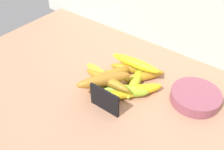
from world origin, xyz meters
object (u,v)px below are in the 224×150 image
at_px(banana_3, 110,75).
at_px(banana_9, 104,80).
at_px(fruit_bowl, 195,97).
at_px(banana_5, 108,88).
at_px(banana_7, 136,81).
at_px(banana_10, 135,63).
at_px(banana_4, 100,74).
at_px(banana_2, 137,69).
at_px(chalkboard_sign, 105,101).
at_px(banana_0, 123,91).
at_px(banana_8, 107,80).
at_px(banana_6, 144,76).
at_px(banana_1, 134,91).

distance_m(banana_3, banana_9, 0.09).
xyz_separation_m(fruit_bowl, banana_5, (-0.25, -0.15, 0.00)).
height_order(banana_7, banana_10, banana_10).
height_order(banana_5, banana_10, banana_10).
relative_size(banana_4, banana_7, 0.85).
height_order(banana_9, banana_10, banana_9).
bearing_deg(banana_2, chalkboard_sign, -83.90).
xyz_separation_m(banana_0, banana_5, (-0.05, -0.02, -0.00)).
distance_m(banana_5, banana_7, 0.11).
bearing_deg(fruit_bowl, banana_4, -163.27).
bearing_deg(banana_3, banana_8, -59.83).
height_order(banana_8, banana_10, banana_8).
height_order(banana_0, banana_10, banana_10).
bearing_deg(banana_10, banana_0, -74.93).
relative_size(banana_4, banana_5, 0.87).
relative_size(banana_6, banana_8, 0.89).
bearing_deg(banana_6, chalkboard_sign, -95.65).
bearing_deg(banana_5, banana_9, -132.52).
xyz_separation_m(banana_0, banana_4, (-0.12, 0.03, -0.00)).
xyz_separation_m(chalkboard_sign, banana_3, (-0.08, 0.13, -0.02)).
bearing_deg(banana_9, banana_10, 80.38).
xyz_separation_m(fruit_bowl, banana_9, (-0.26, -0.16, 0.04)).
bearing_deg(banana_1, chalkboard_sign, -109.19).
distance_m(fruit_bowl, banana_10, 0.24).
xyz_separation_m(banana_3, banana_6, (0.10, 0.07, -0.00)).
height_order(banana_2, banana_7, banana_2).
xyz_separation_m(chalkboard_sign, banana_10, (-0.02, 0.21, 0.01)).
distance_m(chalkboard_sign, fruit_bowl, 0.30).
distance_m(banana_2, banana_10, 0.04).
xyz_separation_m(banana_2, banana_4, (-0.09, -0.10, -0.00)).
xyz_separation_m(banana_3, banana_5, (0.04, -0.06, -0.00)).
xyz_separation_m(banana_5, banana_8, (-0.00, -0.00, 0.04)).
bearing_deg(banana_1, banana_3, 171.48).
height_order(banana_3, banana_6, banana_3).
distance_m(chalkboard_sign, banana_1, 0.12).
height_order(banana_1, banana_10, banana_10).
bearing_deg(fruit_bowl, banana_6, -176.65).
bearing_deg(banana_9, banana_7, 59.11).
relative_size(chalkboard_sign, banana_7, 0.58).
xyz_separation_m(banana_2, banana_8, (-0.02, -0.15, 0.04)).
bearing_deg(fruit_bowl, banana_5, -150.12).
height_order(banana_1, banana_3, same).
distance_m(banana_4, banana_5, 0.09).
bearing_deg(banana_5, banana_2, 83.55).
bearing_deg(banana_5, banana_0, 23.14).
xyz_separation_m(banana_6, banana_10, (-0.04, 0.00, 0.04)).
distance_m(banana_7, banana_9, 0.13).
bearing_deg(banana_10, banana_7, -51.82).
bearing_deg(banana_6, banana_0, -96.19).
distance_m(banana_3, banana_5, 0.07).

